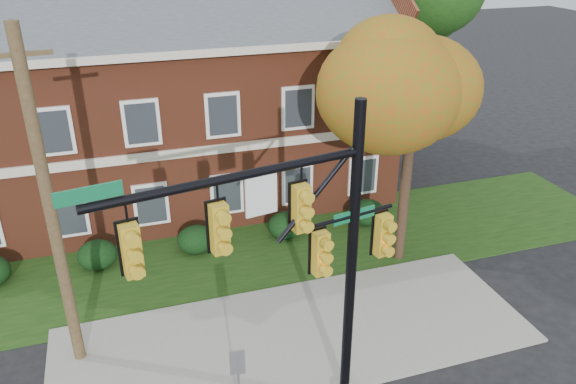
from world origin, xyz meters
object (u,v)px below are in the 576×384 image
object	(u,v)px
hedge_center	(196,239)
tree_near_right	(424,79)
hedge_left	(97,255)
hedge_far_right	(368,212)
traffic_signal	(298,245)
hedge_right	(286,225)
apartment_building	(167,86)
utility_pole	(50,211)
sign_post	(238,377)

from	to	relation	value
hedge_center	tree_near_right	distance (m)	9.90
hedge_left	hedge_far_right	world-z (taller)	same
hedge_center	hedge_far_right	world-z (taller)	same
traffic_signal	hedge_right	bearing A→B (deg)	63.64
apartment_building	hedge_right	size ratio (longest dim) A/B	13.43
tree_near_right	utility_pole	bearing A→B (deg)	-170.64
hedge_right	sign_post	size ratio (longest dim) A/B	0.57
hedge_far_right	sign_post	distance (m)	11.30
utility_pole	sign_post	size ratio (longest dim) A/B	3.78
hedge_left	hedge_right	bearing A→B (deg)	0.00
apartment_building	tree_near_right	world-z (taller)	apartment_building
apartment_building	tree_near_right	size ratio (longest dim) A/B	2.19
hedge_left	tree_near_right	world-z (taller)	tree_near_right
hedge_right	sign_post	xyz separation A→B (m)	(-3.85, -8.50, 1.14)
hedge_center	utility_pole	world-z (taller)	utility_pole
hedge_left	utility_pole	world-z (taller)	utility_pole
hedge_center	hedge_far_right	bearing A→B (deg)	0.00
hedge_right	utility_pole	xyz separation A→B (m)	(-7.59, -4.70, 4.17)
sign_post	hedge_left	bearing A→B (deg)	116.12
hedge_left	hedge_center	distance (m)	3.50
apartment_building	hedge_right	xyz separation A→B (m)	(3.50, -5.25, -4.46)
apartment_building	tree_near_right	bearing A→B (deg)	-48.23
hedge_left	tree_near_right	xyz separation A→B (m)	(10.72, -2.83, 6.14)
hedge_far_right	utility_pole	size ratio (longest dim) A/B	0.15
hedge_far_right	sign_post	size ratio (longest dim) A/B	0.57
hedge_far_right	sign_post	world-z (taller)	sign_post
hedge_left	hedge_far_right	distance (m)	10.50
apartment_building	hedge_right	bearing A→B (deg)	-56.33
hedge_left	hedge_right	distance (m)	7.00
hedge_left	hedge_center	xyz separation A→B (m)	(3.50, 0.00, 0.00)
hedge_right	hedge_far_right	world-z (taller)	same
apartment_building	utility_pole	size ratio (longest dim) A/B	2.03
hedge_center	tree_near_right	world-z (taller)	tree_near_right
traffic_signal	sign_post	world-z (taller)	traffic_signal
apartment_building	hedge_center	bearing A→B (deg)	-90.00
hedge_left	hedge_center	size ratio (longest dim) A/B	1.00
apartment_building	traffic_signal	xyz separation A→B (m)	(1.10, -13.71, -0.06)
hedge_right	tree_near_right	bearing A→B (deg)	-37.28
hedge_right	hedge_far_right	xyz separation A→B (m)	(3.50, 0.00, 0.00)
hedge_left	utility_pole	bearing A→B (deg)	-97.15
hedge_far_right	traffic_signal	world-z (taller)	traffic_signal
hedge_right	traffic_signal	distance (m)	9.84
apartment_building	tree_near_right	distance (m)	10.97
hedge_center	utility_pole	size ratio (longest dim) A/B	0.15
hedge_center	traffic_signal	distance (m)	9.60
apartment_building	sign_post	distance (m)	14.15
hedge_right	tree_near_right	world-z (taller)	tree_near_right
hedge_far_right	tree_near_right	distance (m)	6.77
hedge_left	traffic_signal	distance (m)	10.59
tree_near_right	traffic_signal	world-z (taller)	tree_near_right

